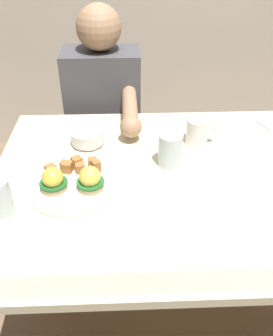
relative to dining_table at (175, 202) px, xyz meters
The scene contains 8 objects.
ground_plane 0.63m from the dining_table, ahead, with size 6.00×6.00×0.00m, color #7F664C.
dining_table is the anchor object (origin of this frame).
eggs_benedict_plate 0.35m from the dining_table, behind, with size 0.27×0.27×0.09m.
fruit_bowl 0.39m from the dining_table, 144.51° to the left, with size 0.12×0.12×0.05m.
coffee_mug 0.28m from the dining_table, 64.39° to the left, with size 0.11×0.08×0.09m.
fork 0.50m from the dining_table, 33.92° to the left, with size 0.07×0.15×0.00m.
water_glass_extra 0.17m from the dining_table, 102.84° to the left, with size 0.08×0.08×0.11m.
diner_person 0.65m from the dining_table, 113.29° to the left, with size 0.34×0.54×1.14m.
Camera 1 is at (-0.17, -0.92, 1.44)m, focal length 38.57 mm.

